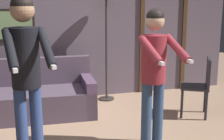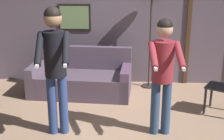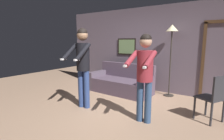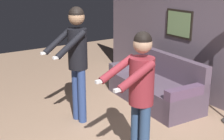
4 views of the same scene
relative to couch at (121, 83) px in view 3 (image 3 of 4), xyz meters
The scene contains 7 objects.
ground_plane 1.70m from the couch, 66.32° to the right, with size 12.00×12.00×0.00m, color #A38066.
back_wall_assembly 1.45m from the couch, 47.61° to the left, with size 6.40×0.10×2.60m.
couch is the anchor object (origin of this frame).
torchiere_lamp 1.98m from the couch, 18.84° to the left, with size 0.33×0.33×2.00m.
person_standing_left 1.79m from the couch, 93.38° to the right, with size 0.50×0.71×1.84m.
person_standing_right 2.17m from the couch, 47.09° to the right, with size 0.46×0.70×1.69m.
dining_chair_distant 2.63m from the couch, 16.93° to the right, with size 0.57×0.57×0.93m.
Camera 3 is at (1.98, -2.95, 1.55)m, focal length 28.00 mm.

